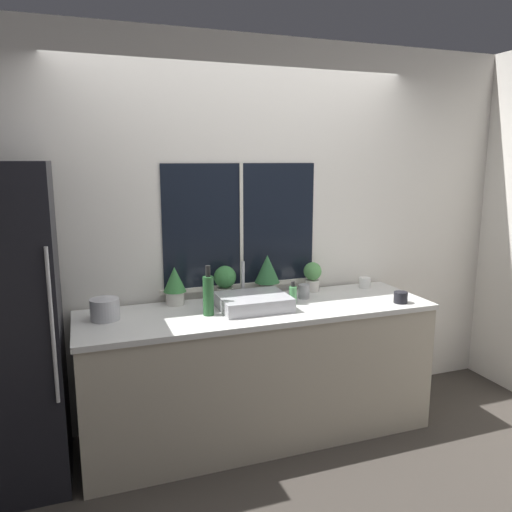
{
  "coord_description": "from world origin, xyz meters",
  "views": [
    {
      "loc": [
        -1.09,
        -2.64,
        1.87
      ],
      "look_at": [
        -0.02,
        0.33,
        1.25
      ],
      "focal_mm": 35.0,
      "sensor_mm": 36.0,
      "label": 1
    }
  ],
  "objects_px": {
    "kettle": "(105,308)",
    "potted_plant_far_left": "(175,284)",
    "potted_plant_far_right": "(312,275)",
    "mug_black": "(401,297)",
    "sink": "(253,302)",
    "mug_white": "(365,283)",
    "potted_plant_center_right": "(267,272)",
    "soap_bottle": "(293,295)",
    "mug_grey": "(304,291)",
    "potted_plant_center_left": "(225,281)",
    "bottle_tall": "(208,295)"
  },
  "relations": [
    {
      "from": "kettle",
      "to": "potted_plant_far_left",
      "type": "bearing_deg",
      "value": 21.15
    },
    {
      "from": "potted_plant_far_right",
      "to": "mug_black",
      "type": "relative_size",
      "value": 2.35
    },
    {
      "from": "sink",
      "to": "potted_plant_far_left",
      "type": "height_order",
      "value": "sink"
    },
    {
      "from": "mug_white",
      "to": "potted_plant_far_left",
      "type": "bearing_deg",
      "value": 178.38
    },
    {
      "from": "mug_black",
      "to": "potted_plant_center_right",
      "type": "bearing_deg",
      "value": 148.47
    },
    {
      "from": "potted_plant_far_right",
      "to": "mug_white",
      "type": "bearing_deg",
      "value": -5.51
    },
    {
      "from": "soap_bottle",
      "to": "kettle",
      "type": "xyz_separation_m",
      "value": [
        -1.21,
        0.08,
        0.01
      ]
    },
    {
      "from": "mug_black",
      "to": "mug_grey",
      "type": "bearing_deg",
      "value": 150.21
    },
    {
      "from": "potted_plant_far_left",
      "to": "potted_plant_center_left",
      "type": "relative_size",
      "value": 1.08
    },
    {
      "from": "bottle_tall",
      "to": "potted_plant_center_left",
      "type": "bearing_deg",
      "value": 57.02
    },
    {
      "from": "potted_plant_far_right",
      "to": "potted_plant_far_left",
      "type": "bearing_deg",
      "value": 180.0
    },
    {
      "from": "potted_plant_far_left",
      "to": "kettle",
      "type": "bearing_deg",
      "value": -158.85
    },
    {
      "from": "soap_bottle",
      "to": "potted_plant_center_left",
      "type": "bearing_deg",
      "value": 146.71
    },
    {
      "from": "potted_plant_center_right",
      "to": "mug_grey",
      "type": "bearing_deg",
      "value": -35.8
    },
    {
      "from": "soap_bottle",
      "to": "kettle",
      "type": "bearing_deg",
      "value": 176.12
    },
    {
      "from": "mug_black",
      "to": "sink",
      "type": "bearing_deg",
      "value": 167.44
    },
    {
      "from": "potted_plant_center_right",
      "to": "sink",
      "type": "bearing_deg",
      "value": -127.16
    },
    {
      "from": "sink",
      "to": "potted_plant_center_left",
      "type": "bearing_deg",
      "value": 113.28
    },
    {
      "from": "mug_black",
      "to": "kettle",
      "type": "distance_m",
      "value": 1.94
    },
    {
      "from": "sink",
      "to": "potted_plant_far_right",
      "type": "distance_m",
      "value": 0.62
    },
    {
      "from": "potted_plant_center_left",
      "to": "potted_plant_far_right",
      "type": "relative_size",
      "value": 1.1
    },
    {
      "from": "potted_plant_center_left",
      "to": "kettle",
      "type": "bearing_deg",
      "value": -167.6
    },
    {
      "from": "sink",
      "to": "kettle",
      "type": "relative_size",
      "value": 2.56
    },
    {
      "from": "bottle_tall",
      "to": "mug_white",
      "type": "bearing_deg",
      "value": 11.49
    },
    {
      "from": "potted_plant_center_right",
      "to": "soap_bottle",
      "type": "bearing_deg",
      "value": -71.97
    },
    {
      "from": "potted_plant_center_right",
      "to": "bottle_tall",
      "type": "relative_size",
      "value": 0.93
    },
    {
      "from": "soap_bottle",
      "to": "bottle_tall",
      "type": "xyz_separation_m",
      "value": [
        -0.6,
        -0.04,
        0.07
      ]
    },
    {
      "from": "potted_plant_far_left",
      "to": "soap_bottle",
      "type": "relative_size",
      "value": 1.65
    },
    {
      "from": "bottle_tall",
      "to": "potted_plant_far_left",
      "type": "bearing_deg",
      "value": 116.96
    },
    {
      "from": "potted_plant_far_left",
      "to": "bottle_tall",
      "type": "relative_size",
      "value": 0.82
    },
    {
      "from": "potted_plant_center_right",
      "to": "potted_plant_center_left",
      "type": "bearing_deg",
      "value": 180.0
    },
    {
      "from": "sink",
      "to": "potted_plant_center_left",
      "type": "relative_size",
      "value": 1.88
    },
    {
      "from": "bottle_tall",
      "to": "sink",
      "type": "bearing_deg",
      "value": 7.36
    },
    {
      "from": "soap_bottle",
      "to": "kettle",
      "type": "distance_m",
      "value": 1.22
    },
    {
      "from": "mug_white",
      "to": "potted_plant_far_right",
      "type": "bearing_deg",
      "value": 174.49
    },
    {
      "from": "potted_plant_far_right",
      "to": "mug_grey",
      "type": "xyz_separation_m",
      "value": [
        -0.14,
        -0.16,
        -0.07
      ]
    },
    {
      "from": "potted_plant_far_left",
      "to": "bottle_tall",
      "type": "xyz_separation_m",
      "value": [
        0.15,
        -0.3,
        -0.01
      ]
    },
    {
      "from": "potted_plant_center_right",
      "to": "mug_white",
      "type": "bearing_deg",
      "value": -2.99
    },
    {
      "from": "potted_plant_center_right",
      "to": "potted_plant_far_left",
      "type": "bearing_deg",
      "value": 180.0
    },
    {
      "from": "potted_plant_center_right",
      "to": "kettle",
      "type": "distance_m",
      "value": 1.15
    },
    {
      "from": "potted_plant_far_right",
      "to": "bottle_tall",
      "type": "relative_size",
      "value": 0.69
    },
    {
      "from": "mug_grey",
      "to": "potted_plant_center_right",
      "type": "bearing_deg",
      "value": 144.2
    },
    {
      "from": "soap_bottle",
      "to": "mug_white",
      "type": "bearing_deg",
      "value": 17.55
    },
    {
      "from": "mug_grey",
      "to": "soap_bottle",
      "type": "bearing_deg",
      "value": -141.35
    },
    {
      "from": "potted_plant_center_left",
      "to": "potted_plant_far_left",
      "type": "bearing_deg",
      "value": 180.0
    },
    {
      "from": "mug_grey",
      "to": "mug_white",
      "type": "height_order",
      "value": "mug_grey"
    },
    {
      "from": "potted_plant_center_left",
      "to": "kettle",
      "type": "xyz_separation_m",
      "value": [
        -0.82,
        -0.18,
        -0.07
      ]
    },
    {
      "from": "soap_bottle",
      "to": "kettle",
      "type": "height_order",
      "value": "soap_bottle"
    },
    {
      "from": "soap_bottle",
      "to": "bottle_tall",
      "type": "relative_size",
      "value": 0.49
    },
    {
      "from": "sink",
      "to": "mug_grey",
      "type": "xyz_separation_m",
      "value": [
        0.42,
        0.11,
        0.0
      ]
    }
  ]
}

